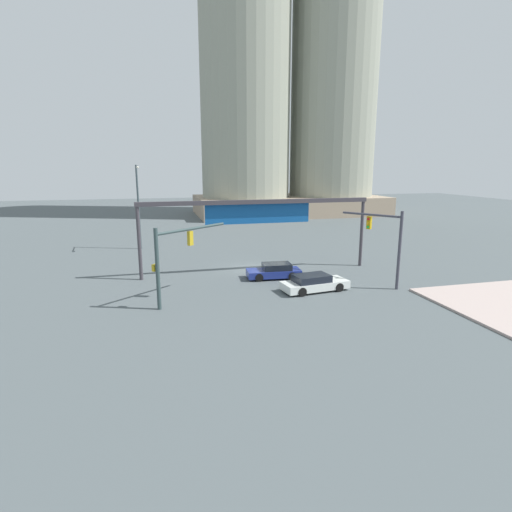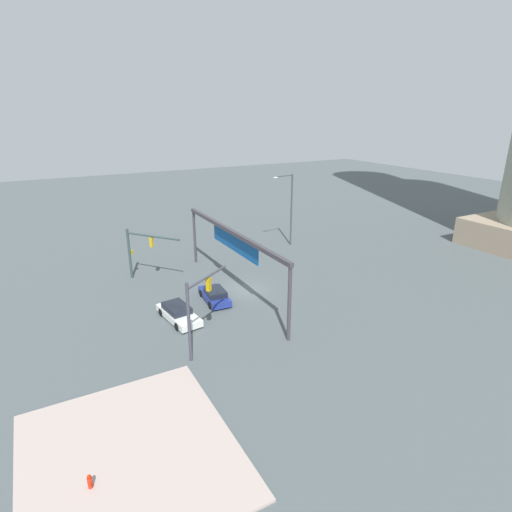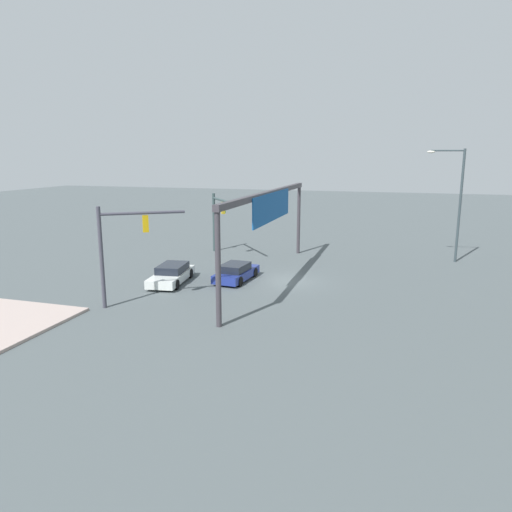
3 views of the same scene
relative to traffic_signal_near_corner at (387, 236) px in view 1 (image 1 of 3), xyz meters
The scene contains 8 objects.
ground_plane 11.82m from the traffic_signal_near_corner, 135.95° to the left, with size 169.16×169.16×0.00m, color #4C5558.
traffic_signal_near_corner is the anchor object (origin of this frame).
traffic_signal_opposite_side 15.31m from the traffic_signal_near_corner, behind, with size 5.16×3.92×5.17m.
streetlamp_curved_arm 26.11m from the traffic_signal_near_corner, 133.23° to the left, with size 0.49×2.87×8.95m.
overhead_sign_gantry 10.39m from the traffic_signal_near_corner, 141.05° to the left, with size 19.51×0.43×6.13m.
highrise_twin_tower 57.67m from the traffic_signal_near_corner, 79.77° to the left, with size 34.15×17.55×73.00m.
sedan_car_approaching 8.99m from the traffic_signal_near_corner, 149.44° to the left, with size 4.40×2.13×1.21m.
sedan_car_waiting_far 6.34m from the traffic_signal_near_corner, behind, with size 5.04×2.46×1.21m.
Camera 1 is at (-8.44, -33.91, 8.82)m, focal length 28.66 mm.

